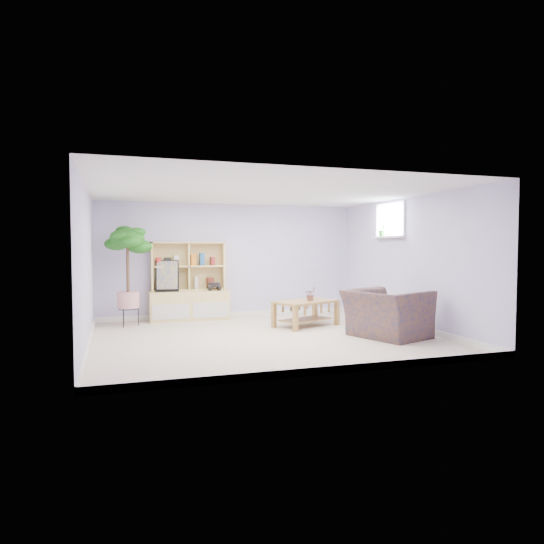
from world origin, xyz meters
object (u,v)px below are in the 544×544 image
object	(u,v)px
coffee_table	(306,313)
floor_tree	(128,276)
armchair	(387,310)
storage_unit	(189,281)

from	to	relation	value
coffee_table	floor_tree	size ratio (longest dim) A/B	0.62
floor_tree	coffee_table	bearing A→B (deg)	-18.29
floor_tree	armchair	size ratio (longest dim) A/B	1.57
coffee_table	floor_tree	distance (m)	3.41
storage_unit	armchair	size ratio (longest dim) A/B	1.32
armchair	storage_unit	bearing A→B (deg)	24.69
storage_unit	coffee_table	xyz separation A→B (m)	(1.97, -1.47, -0.55)
storage_unit	floor_tree	distance (m)	1.28
storage_unit	armchair	distance (m)	4.06
storage_unit	floor_tree	xyz separation A→B (m)	(-1.20, -0.42, 0.15)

